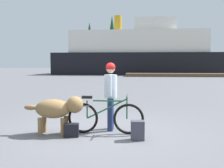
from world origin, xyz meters
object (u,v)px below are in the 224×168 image
at_px(dog, 57,109).
at_px(person_cyclist, 111,90).
at_px(handbag_pannier, 72,130).
at_px(backpack, 138,130).
at_px(ferry_boat, 138,54).
at_px(bicycle, 105,117).

bearing_deg(dog, person_cyclist, 23.49).
distance_m(person_cyclist, handbag_pannier, 1.37).
relative_size(backpack, handbag_pannier, 1.31).
distance_m(dog, handbag_pannier, 0.61).
height_order(person_cyclist, ferry_boat, ferry_boat).
bearing_deg(handbag_pannier, bicycle, 24.54).
bearing_deg(handbag_pannier, backpack, -4.12).
height_order(dog, handbag_pannier, dog).
height_order(handbag_pannier, ferry_boat, ferry_boat).
height_order(bicycle, person_cyclist, person_cyclist).
xyz_separation_m(backpack, handbag_pannier, (-1.48, 0.11, -0.06)).
height_order(bicycle, backpack, bicycle).
distance_m(backpack, ferry_boat, 33.85).
relative_size(handbag_pannier, ferry_boat, 0.01).
bearing_deg(bicycle, handbag_pannier, -155.46).
xyz_separation_m(person_cyclist, dog, (-1.19, -0.52, -0.40)).
relative_size(dog, ferry_boat, 0.06).
relative_size(person_cyclist, backpack, 3.98).
bearing_deg(ferry_boat, bicycle, -91.89).
relative_size(bicycle, dog, 1.28).
xyz_separation_m(dog, backpack, (1.86, -0.28, -0.39)).
distance_m(bicycle, backpack, 0.89).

